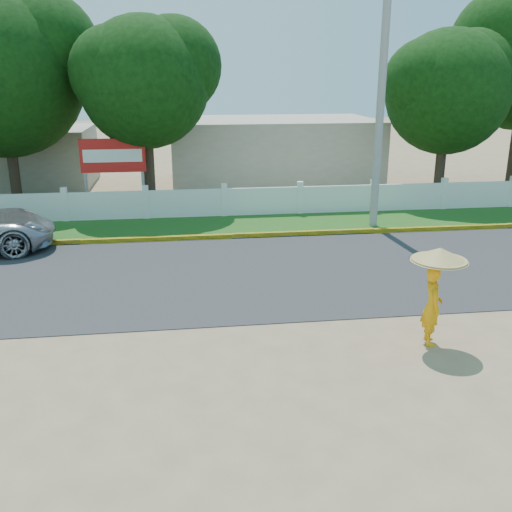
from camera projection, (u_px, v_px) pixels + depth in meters
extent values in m
plane|color=#9E8460|center=(269.00, 345.00, 11.79)|extent=(120.00, 120.00, 0.00)
cube|color=#38383A|center=(244.00, 273.00, 16.03)|extent=(60.00, 7.00, 0.02)
cube|color=#2D601E|center=(228.00, 225.00, 20.98)|extent=(60.00, 3.50, 0.03)
cube|color=yellow|center=(232.00, 236.00, 19.36)|extent=(40.00, 0.18, 0.16)
cube|color=silver|center=(224.00, 203.00, 22.19)|extent=(40.00, 0.10, 1.10)
cube|color=#B7AD99|center=(272.00, 151.00, 28.66)|extent=(10.00, 6.00, 3.20)
cube|color=#B7AD99|center=(8.00, 157.00, 28.00)|extent=(8.00, 5.00, 2.80)
cylinder|color=gray|center=(381.00, 101.00, 19.57)|extent=(0.28, 0.28, 8.86)
imported|color=#F89D0D|center=(432.00, 306.00, 11.65)|extent=(0.50, 0.67, 1.66)
cylinder|color=gray|center=(437.00, 276.00, 11.46)|extent=(0.02, 0.02, 1.08)
cone|color=tan|center=(440.00, 254.00, 11.32)|extent=(1.14, 1.14, 0.27)
cylinder|color=gray|center=(87.00, 189.00, 22.40)|extent=(0.12, 0.12, 2.00)
cylinder|color=gray|center=(143.00, 188.00, 22.68)|extent=(0.12, 0.12, 2.00)
cube|color=red|center=(113.00, 156.00, 22.14)|extent=(2.50, 0.12, 1.30)
cube|color=silver|center=(113.00, 156.00, 22.09)|extent=(2.25, 0.02, 0.49)
cylinder|color=#473828|center=(440.00, 162.00, 25.44)|extent=(0.44, 0.44, 3.11)
sphere|color=#123E0E|center=(447.00, 92.00, 24.52)|extent=(5.30, 5.30, 5.30)
cylinder|color=#473828|center=(13.00, 162.00, 24.20)|extent=(0.44, 0.44, 3.47)
sphere|color=#123E0E|center=(1.00, 74.00, 23.10)|extent=(6.71, 6.71, 6.71)
cylinder|color=#473828|center=(149.00, 164.00, 23.31)|extent=(0.44, 0.44, 3.59)
sphere|color=#123E0E|center=(144.00, 83.00, 22.33)|extent=(5.13, 5.13, 5.13)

